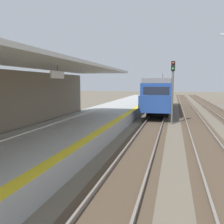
{
  "coord_description": "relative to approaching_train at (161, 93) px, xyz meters",
  "views": [
    {
      "loc": [
        3.51,
        0.38,
        3.39
      ],
      "look_at": [
        0.79,
        11.49,
        2.1
      ],
      "focal_mm": 40.77,
      "sensor_mm": 36.0,
      "label": 1
    }
  ],
  "objects": [
    {
      "name": "track_pair_middle",
      "position": [
        3.4,
        -12.39,
        -2.13
      ],
      "size": [
        2.34,
        120.0,
        0.16
      ],
      "color": "#4C3D2D",
      "rests_on": "ground"
    },
    {
      "name": "approaching_train",
      "position": [
        0.0,
        0.0,
        0.0
      ],
      "size": [
        2.93,
        19.6,
        4.76
      ],
      "color": "navy",
      "rests_on": "ground"
    },
    {
      "name": "station_platform",
      "position": [
        -4.4,
        -16.39,
        -1.73
      ],
      "size": [
        5.0,
        80.0,
        0.91
      ],
      "color": "#A8A8A3",
      "rests_on": "ground"
    },
    {
      "name": "track_pair_nearest_platform",
      "position": [
        -0.0,
        -12.39,
        -2.13
      ],
      "size": [
        2.34,
        120.0,
        0.16
      ],
      "color": "#4C3D2D",
      "rests_on": "ground"
    },
    {
      "name": "rail_signal_post",
      "position": [
        1.46,
        -10.41,
        1.02
      ],
      "size": [
        0.32,
        0.34,
        5.2
      ],
      "color": "#4C4C4C",
      "rests_on": "ground"
    }
  ]
}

